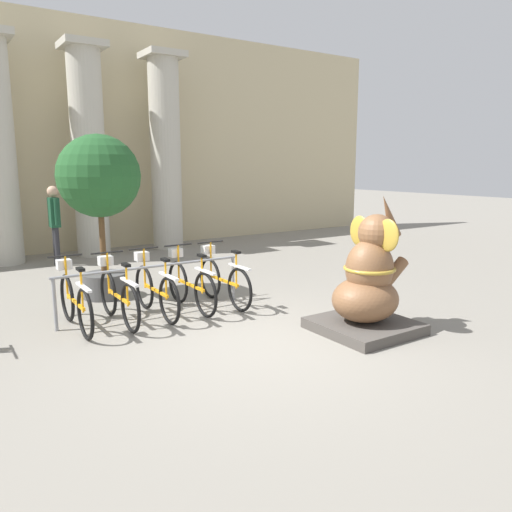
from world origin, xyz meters
The scene contains 13 objects.
ground_plane centered at (0.00, 0.00, 0.00)m, with size 60.00×60.00×0.00m, color gray.
building_facade centered at (0.00, 8.60, 3.00)m, with size 20.00×0.20×6.00m.
column_middle centered at (0.00, 7.60, 2.62)m, with size 1.01×1.01×5.16m.
column_right centered at (2.04, 7.60, 2.62)m, with size 1.01×1.01×5.16m.
bike_rack centered at (-0.71, 1.95, 0.58)m, with size 2.97×0.05×0.77m.
bicycle_0 centered at (-1.89, 1.87, 0.41)m, with size 0.48×1.67×1.00m.
bicycle_1 centered at (-1.30, 1.81, 0.41)m, with size 0.48×1.67×1.00m.
bicycle_2 centered at (-0.71, 1.86, 0.41)m, with size 0.48×1.67×1.00m.
bicycle_3 centered at (-0.11, 1.87, 0.41)m, with size 0.48×1.67×1.00m.
bicycle_4 centered at (0.48, 1.85, 0.41)m, with size 0.48×1.67×1.00m.
elephant_statue centered at (1.46, -0.44, 0.64)m, with size 1.25×1.25×1.91m.
person_pedestrian centered at (-1.09, 6.71, 1.10)m, with size 0.24×0.47×1.81m.
potted_tree centered at (-1.02, 3.37, 1.93)m, with size 1.39×1.39×2.79m.
Camera 1 is at (-3.51, -5.12, 2.29)m, focal length 35.00 mm.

